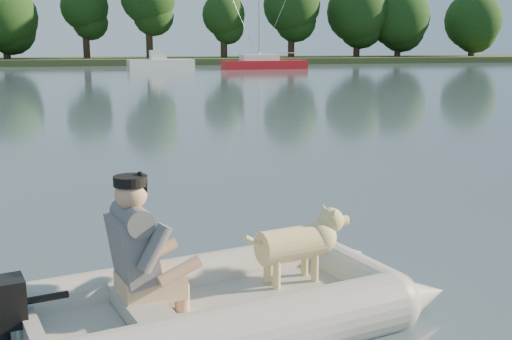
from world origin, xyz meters
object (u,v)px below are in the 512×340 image
object	(u,v)px
dinghy	(224,255)
motorboat	(160,57)
dog	(291,250)
man	(136,244)
sailboat	(264,64)

from	to	relation	value
dinghy	motorboat	distance (m)	48.19
dog	motorboat	size ratio (longest dim) A/B	0.18
man	motorboat	distance (m)	48.38
dinghy	sailboat	size ratio (longest dim) A/B	0.51
dinghy	sailboat	bearing A→B (deg)	61.37
dog	sailboat	size ratio (longest dim) A/B	0.10
dinghy	sailboat	distance (m)	49.09
motorboat	sailboat	bearing A→B (deg)	-8.32
motorboat	man	bearing A→B (deg)	-100.25
dinghy	sailboat	world-z (taller)	sailboat
dinghy	sailboat	xyz separation A→B (m)	(12.46, 47.48, -0.19)
man	sailboat	distance (m)	49.40
motorboat	dinghy	bearing A→B (deg)	-99.42
dinghy	man	size ratio (longest dim) A/B	4.40
dog	motorboat	xyz separation A→B (m)	(3.35, 47.81, 0.51)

